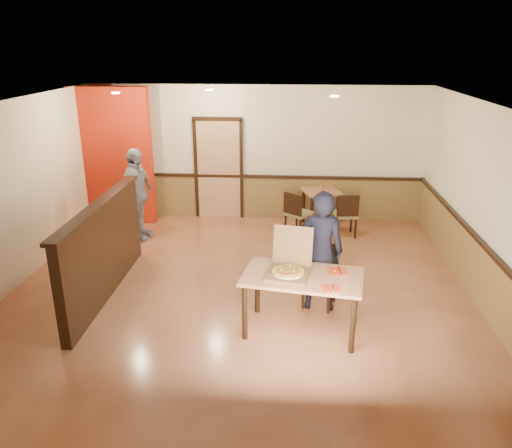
% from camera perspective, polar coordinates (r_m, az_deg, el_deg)
% --- Properties ---
extents(floor, '(7.00, 7.00, 0.00)m').
position_cam_1_polar(floor, '(7.72, -1.79, -7.70)').
color(floor, '#BF724A').
rests_on(floor, ground).
extents(ceiling, '(7.00, 7.00, 0.00)m').
position_cam_1_polar(ceiling, '(6.88, -2.05, 13.41)').
color(ceiling, black).
rests_on(ceiling, wall_back).
extents(wall_back, '(7.00, 0.00, 7.00)m').
position_cam_1_polar(wall_back, '(10.55, 0.06, 8.06)').
color(wall_back, '#FFEEC7').
rests_on(wall_back, floor).
extents(wall_left, '(0.00, 7.00, 7.00)m').
position_cam_1_polar(wall_left, '(8.30, -26.75, 2.53)').
color(wall_left, '#FFEEC7').
rests_on(wall_left, floor).
extents(wall_right, '(0.00, 7.00, 7.00)m').
position_cam_1_polar(wall_right, '(7.66, 25.13, 1.45)').
color(wall_right, '#FFEEC7').
rests_on(wall_right, floor).
extents(wainscot_back, '(7.00, 0.04, 0.90)m').
position_cam_1_polar(wainscot_back, '(10.76, 0.05, 3.07)').
color(wainscot_back, olive).
rests_on(wainscot_back, floor).
extents(chair_rail_back, '(7.00, 0.06, 0.06)m').
position_cam_1_polar(chair_rail_back, '(10.61, 0.04, 5.46)').
color(chair_rail_back, black).
rests_on(chair_rail_back, wall_back).
extents(wainscot_right, '(0.04, 7.00, 0.90)m').
position_cam_1_polar(wainscot_right, '(7.97, 23.93, -5.02)').
color(wainscot_right, olive).
rests_on(wainscot_right, floor).
extents(chair_rail_right, '(0.06, 7.00, 0.06)m').
position_cam_1_polar(chair_rail_right, '(7.79, 24.27, -1.88)').
color(chair_rail_right, black).
rests_on(chair_rail_right, wall_right).
extents(back_door, '(0.90, 0.06, 2.10)m').
position_cam_1_polar(back_door, '(10.67, -4.27, 6.22)').
color(back_door, tan).
rests_on(back_door, wall_back).
extents(booth_partition, '(0.20, 3.10, 1.44)m').
position_cam_1_polar(booth_partition, '(7.69, -17.03, -2.71)').
color(booth_partition, black).
rests_on(booth_partition, floor).
extents(red_accent_panel, '(1.60, 0.20, 2.78)m').
position_cam_1_polar(red_accent_panel, '(10.67, -16.00, 7.42)').
color(red_accent_panel, '#B1200C').
rests_on(red_accent_panel, floor).
extents(spot_a, '(0.14, 0.14, 0.02)m').
position_cam_1_polar(spot_a, '(9.15, -15.74, 14.23)').
color(spot_a, '#F7E8AD').
rests_on(spot_a, ceiling).
extents(spot_b, '(0.14, 0.14, 0.02)m').
position_cam_1_polar(spot_b, '(9.45, -5.40, 15.03)').
color(spot_b, '#F7E8AD').
rests_on(spot_b, ceiling).
extents(spot_c, '(0.14, 0.14, 0.02)m').
position_cam_1_polar(spot_c, '(8.36, 8.98, 14.23)').
color(spot_c, '#F7E8AD').
rests_on(spot_c, ceiling).
extents(main_table, '(1.63, 1.09, 0.81)m').
position_cam_1_polar(main_table, '(6.45, 5.32, -6.74)').
color(main_table, '#AD6E48').
rests_on(main_table, floor).
extents(diner_chair, '(0.56, 0.56, 0.90)m').
position_cam_1_polar(diner_chair, '(7.25, 7.44, -5.45)').
color(diner_chair, olive).
rests_on(diner_chair, floor).
extents(side_chair_left, '(0.62, 0.62, 0.89)m').
position_cam_1_polar(side_chair_left, '(9.75, 4.67, 1.40)').
color(side_chair_left, olive).
rests_on(side_chair_left, floor).
extents(side_chair_right, '(0.49, 0.49, 0.89)m').
position_cam_1_polar(side_chair_right, '(9.80, 10.23, 1.22)').
color(side_chair_right, olive).
rests_on(side_chair_right, floor).
extents(side_table, '(0.88, 0.88, 0.76)m').
position_cam_1_polar(side_table, '(10.31, 7.40, 2.92)').
color(side_table, '#AD6E48').
rests_on(side_table, floor).
extents(diner, '(0.66, 0.45, 1.75)m').
position_cam_1_polar(diner, '(6.96, 7.37, -3.13)').
color(diner, black).
rests_on(diner, floor).
extents(passerby, '(0.67, 1.11, 1.77)m').
position_cam_1_polar(passerby, '(9.71, -13.50, 3.29)').
color(passerby, gray).
rests_on(passerby, floor).
extents(pizza_box, '(0.62, 0.69, 0.55)m').
position_cam_1_polar(pizza_box, '(6.40, 3.79, -5.12)').
color(pizza_box, brown).
rests_on(pizza_box, main_table).
extents(pizza, '(0.53, 0.53, 0.03)m').
position_cam_1_polar(pizza, '(6.36, 3.69, -5.48)').
color(pizza, '#E2C152').
rests_on(pizza, pizza_box).
extents(napkin_near, '(0.23, 0.23, 0.01)m').
position_cam_1_polar(napkin_near, '(6.12, 8.53, -7.27)').
color(napkin_near, red).
rests_on(napkin_near, main_table).
extents(napkin_far, '(0.30, 0.30, 0.01)m').
position_cam_1_polar(napkin_far, '(6.56, 9.27, -5.33)').
color(napkin_far, red).
rests_on(napkin_far, main_table).
extents(condiment, '(0.07, 0.07, 0.17)m').
position_cam_1_polar(condiment, '(10.33, 7.65, 4.44)').
color(condiment, '#98501B').
rests_on(condiment, side_table).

